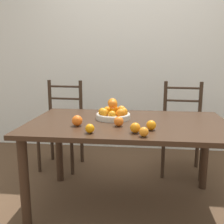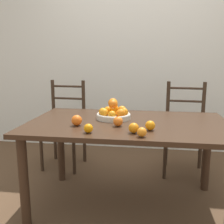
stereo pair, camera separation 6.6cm
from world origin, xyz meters
name	(u,v)px [view 1 (the left image)]	position (x,y,z in m)	size (l,w,h in m)	color
ground_plane	(127,205)	(0.00, 0.00, 0.00)	(12.00, 12.00, 0.00)	brown
wall_back	(135,53)	(0.00, 1.52, 1.30)	(8.00, 0.06, 2.60)	silver
dining_table	(128,133)	(0.00, 0.00, 0.64)	(1.58, 0.95, 0.74)	#382316
fruit_bowl	(113,113)	(-0.13, 0.09, 0.79)	(0.29, 0.29, 0.17)	beige
orange_loose_0	(119,121)	(-0.06, -0.14, 0.77)	(0.07, 0.07, 0.07)	orange
orange_loose_1	(90,128)	(-0.24, -0.35, 0.77)	(0.06, 0.06, 0.06)	orange
orange_loose_2	(77,121)	(-0.37, -0.17, 0.78)	(0.08, 0.08, 0.08)	orange
orange_loose_3	(144,132)	(0.12, -0.39, 0.77)	(0.06, 0.06, 0.06)	orange
orange_loose_4	(151,125)	(0.18, -0.23, 0.77)	(0.07, 0.07, 0.07)	orange
orange_loose_5	(135,128)	(0.07, -0.31, 0.77)	(0.07, 0.07, 0.07)	orange
chair_left	(62,125)	(-0.80, 0.78, 0.48)	(0.45, 0.43, 0.98)	#382619
chair_right	(182,129)	(0.55, 0.78, 0.48)	(0.45, 0.43, 0.98)	#382619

